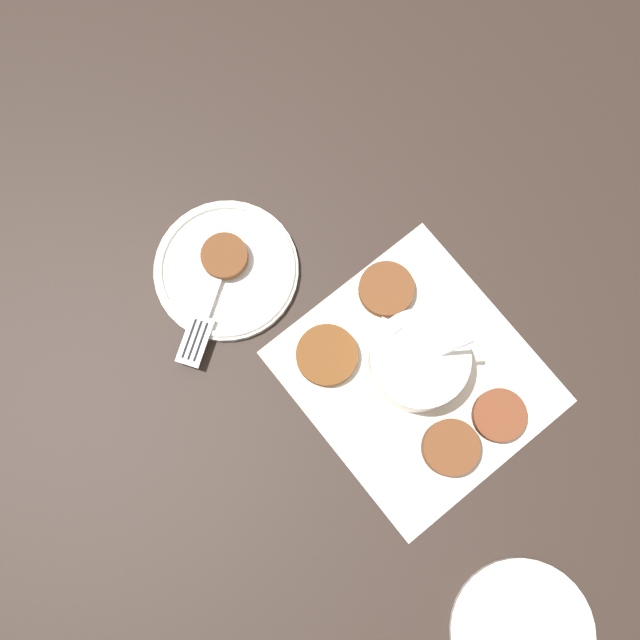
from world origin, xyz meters
The scene contains 11 objects.
ground_plane centered at (0.00, 0.00, 0.00)m, with size 4.00×4.00×0.00m, color black.
napkin centered at (-0.01, -0.02, 0.00)m, with size 0.29×0.27×0.00m.
sauce_bowl centered at (0.00, -0.03, 0.03)m, with size 0.12×0.11×0.10m.
fritter_0 centered at (-0.11, -0.06, 0.01)m, with size 0.06×0.06×0.02m.
fritter_1 centered at (-0.10, 0.01, 0.01)m, with size 0.07×0.07×0.02m.
fritter_2 centered at (0.08, 0.04, 0.01)m, with size 0.07×0.07×0.02m.
fritter_3 centered at (0.09, -0.06, 0.01)m, with size 0.07×0.07×0.01m.
serving_plate centered at (0.24, 0.07, 0.01)m, with size 0.18×0.18×0.02m.
fritter_on_plate centered at (0.25, 0.06, 0.02)m, with size 0.06×0.06×0.01m.
fork centered at (0.21, 0.12, 0.02)m, with size 0.10×0.15×0.00m.
extra_saucer centered at (-0.30, 0.08, 0.01)m, with size 0.16×0.16×0.01m.
Camera 1 is at (-0.02, 0.14, 0.89)m, focal length 42.00 mm.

